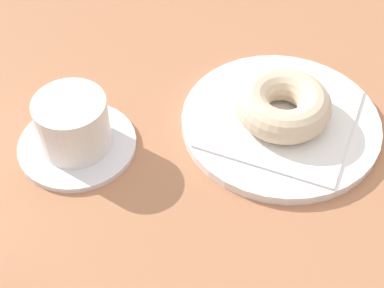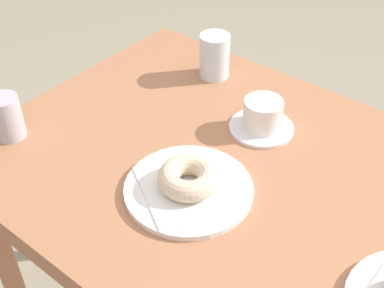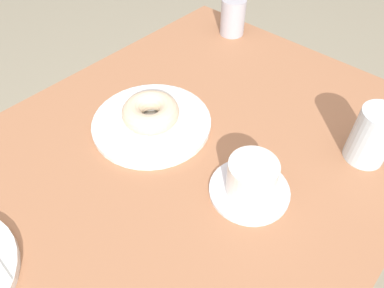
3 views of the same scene
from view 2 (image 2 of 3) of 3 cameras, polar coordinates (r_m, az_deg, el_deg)
The scene contains 7 objects.
table at distance 0.99m, azimuth 7.01°, elevation -7.66°, with size 1.06×0.70×0.76m.
plate_sugar_ring at distance 0.90m, azimuth -0.37°, elevation -5.02°, with size 0.23×0.23×0.01m, color white.
napkin_sugar_ring at distance 0.90m, azimuth -0.37°, elevation -4.70°, with size 0.16×0.16×0.00m, color white.
donut_sugar_ring at distance 0.88m, azimuth -0.38°, elevation -3.75°, with size 0.11×0.11×0.04m, color beige.
water_glass at distance 1.18m, azimuth 2.50°, elevation 9.73°, with size 0.07×0.07×0.10m, color silver.
coffee_cup at distance 1.03m, azimuth 7.82°, elevation 3.01°, with size 0.13×0.13×0.07m.
sugar_jar at distance 1.06m, azimuth -19.89°, elevation 2.81°, with size 0.06×0.06×0.09m, color #B0AEB7.
Camera 2 is at (0.32, -0.60, 1.40)m, focal length 48.09 mm.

